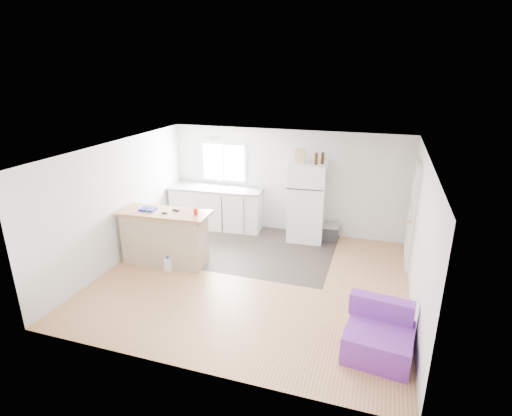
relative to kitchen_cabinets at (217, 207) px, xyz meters
The scene contains 19 objects.
room 2.79m from the kitchen_cabinets, 52.86° to the right, with size 5.51×5.01×2.41m.
vinyl_zone 1.38m from the kitchen_cabinets, 44.91° to the right, with size 4.05×2.50×0.00m, color #322B25.
window 1.10m from the kitchen_cabinets, 76.36° to the left, with size 1.18×0.06×0.98m.
interior_door 4.43m from the kitchen_cabinets, ahead, with size 0.11×0.92×2.10m.
ceiling_fixture 2.13m from the kitchen_cabinets, 65.67° to the right, with size 0.30×0.30×0.07m, color white.
kitchen_cabinets is the anchor object (origin of this frame).
peninsula 2.07m from the kitchen_cabinets, 95.98° to the right, with size 1.80×0.78×1.08m.
refrigerator 2.23m from the kitchen_cabinets, ahead, with size 0.83×0.79×1.77m.
cooler 2.71m from the kitchen_cabinets, ahead, with size 0.52×0.38×0.38m.
purple_seat 5.29m from the kitchen_cabinets, 42.45° to the right, with size 0.95×0.91×0.71m.
cleaner_jug 2.39m from the kitchen_cabinets, 90.30° to the right, with size 0.14×0.10×0.30m.
mop 2.27m from the kitchen_cabinets, 104.37° to the right, with size 0.23×0.34×1.22m.
red_cup 2.16m from the kitchen_cabinets, 77.18° to the right, with size 0.08×0.08×0.12m, color red.
blue_tray 2.22m from the kitchen_cabinets, 104.42° to the right, with size 0.30×0.22×0.04m, color #1217B1.
tool_a 2.04m from the kitchen_cabinets, 89.93° to the right, with size 0.14×0.05×0.03m, color black.
tool_b 2.24m from the kitchen_cabinets, 93.31° to the right, with size 0.10×0.04×0.03m, color black.
cardboard_box 2.46m from the kitchen_cabinets, ahead, with size 0.20×0.10×0.30m, color tan.
bottle_left 2.75m from the kitchen_cabinets, ahead, with size 0.07×0.07×0.25m, color #331D09.
bottle_right 2.85m from the kitchen_cabinets, ahead, with size 0.07×0.07×0.25m, color #331D09.
Camera 1 is at (2.07, -6.21, 3.69)m, focal length 28.00 mm.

